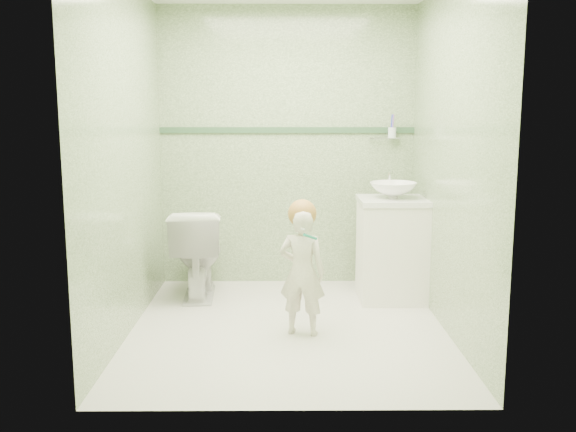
{
  "coord_description": "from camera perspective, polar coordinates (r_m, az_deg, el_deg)",
  "views": [
    {
      "loc": [
        -0.03,
        -4.33,
        1.54
      ],
      "look_at": [
        0.0,
        0.15,
        0.78
      ],
      "focal_mm": 39.87,
      "sensor_mm": 36.0,
      "label": 1
    }
  ],
  "objects": [
    {
      "name": "cup_holder",
      "position": [
        5.59,
        9.19,
        7.36
      ],
      "size": [
        0.26,
        0.07,
        0.21
      ],
      "color": "silver",
      "rests_on": "room_shell"
    },
    {
      "name": "basin",
      "position": [
        5.14,
        9.36,
        2.28
      ],
      "size": [
        0.37,
        0.37,
        0.13
      ],
      "primitive_type": "imported",
      "color": "white",
      "rests_on": "counter"
    },
    {
      "name": "vanity",
      "position": [
        5.23,
        9.22,
        -3.1
      ],
      "size": [
        0.52,
        0.5,
        0.8
      ],
      "primitive_type": "cube",
      "color": "white",
      "rests_on": "ground"
    },
    {
      "name": "faucet",
      "position": [
        5.31,
        9.05,
        3.39
      ],
      "size": [
        0.03,
        0.13,
        0.18
      ],
      "color": "silver",
      "rests_on": "counter"
    },
    {
      "name": "trim_stripe",
      "position": [
        5.57,
        -0.09,
        7.67
      ],
      "size": [
        2.2,
        0.02,
        0.05
      ],
      "primitive_type": "cube",
      "color": "#325436",
      "rests_on": "room_shell"
    },
    {
      "name": "hair_cap",
      "position": [
        4.3,
        1.28,
        0.22
      ],
      "size": [
        0.19,
        0.19,
        0.19
      ],
      "primitive_type": "sphere",
      "color": "#AA7533",
      "rests_on": "toddler"
    },
    {
      "name": "toilet",
      "position": [
        5.3,
        -8.09,
        -3.23
      ],
      "size": [
        0.45,
        0.74,
        0.74
      ],
      "primitive_type": "imported",
      "rotation": [
        0.0,
        0.0,
        3.2
      ],
      "color": "white",
      "rests_on": "ground"
    },
    {
      "name": "teal_toothbrush",
      "position": [
        4.16,
        1.93,
        -1.79
      ],
      "size": [
        0.11,
        0.14,
        0.08
      ],
      "color": "#178C6D",
      "rests_on": "toddler"
    },
    {
      "name": "ground",
      "position": [
        4.59,
        0.01,
        -9.96
      ],
      "size": [
        2.5,
        2.5,
        0.0
      ],
      "primitive_type": "plane",
      "color": "beige",
      "rests_on": "ground"
    },
    {
      "name": "toddler",
      "position": [
        4.36,
        1.27,
        -5.04
      ],
      "size": [
        0.36,
        0.28,
        0.87
      ],
      "primitive_type": "imported",
      "rotation": [
        0.0,
        0.0,
        2.91
      ],
      "color": "beige",
      "rests_on": "ground"
    },
    {
      "name": "room_shell",
      "position": [
        4.34,
        0.01,
        5.15
      ],
      "size": [
        2.5,
        2.54,
        2.4
      ],
      "color": "gray",
      "rests_on": "ground"
    },
    {
      "name": "counter",
      "position": [
        5.15,
        9.34,
        1.36
      ],
      "size": [
        0.54,
        0.52,
        0.04
      ],
      "primitive_type": "cube",
      "color": "white",
      "rests_on": "vanity"
    }
  ]
}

